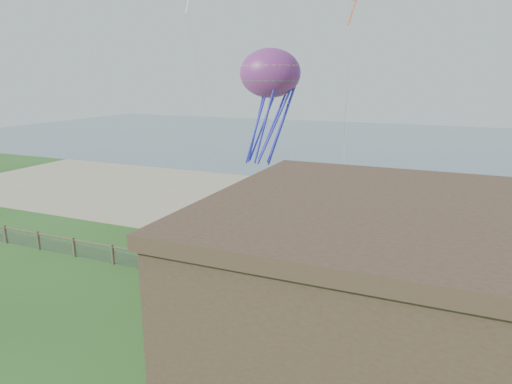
{
  "coord_description": "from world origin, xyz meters",
  "views": [
    {
      "loc": [
        11.81,
        -13.82,
        10.8
      ],
      "look_at": [
        2.38,
        8.0,
        4.81
      ],
      "focal_mm": 32.0,
      "sensor_mm": 36.0,
      "label": 1
    }
  ],
  "objects_px": {
    "motel": "(477,346)",
    "octopus_kite": "(270,106)",
    "chainlink_fence": "(201,272)",
    "picnic_table": "(281,320)"
  },
  "relations": [
    {
      "from": "motel",
      "to": "octopus_kite",
      "type": "distance_m",
      "value": 19.41
    },
    {
      "from": "chainlink_fence",
      "to": "motel",
      "type": "bearing_deg",
      "value": -28.3
    },
    {
      "from": "motel",
      "to": "octopus_kite",
      "type": "xyz_separation_m",
      "value": [
        -11.95,
        14.24,
        5.57
      ]
    },
    {
      "from": "motel",
      "to": "octopus_kite",
      "type": "bearing_deg",
      "value": 129.99
    },
    {
      "from": "picnic_table",
      "to": "octopus_kite",
      "type": "distance_m",
      "value": 13.98
    },
    {
      "from": "octopus_kite",
      "to": "motel",
      "type": "bearing_deg",
      "value": -45.19
    },
    {
      "from": "picnic_table",
      "to": "octopus_kite",
      "type": "relative_size",
      "value": 0.23
    },
    {
      "from": "motel",
      "to": "octopus_kite",
      "type": "relative_size",
      "value": 1.95
    },
    {
      "from": "chainlink_fence",
      "to": "picnic_table",
      "type": "relative_size",
      "value": 20.7
    },
    {
      "from": "chainlink_fence",
      "to": "motel",
      "type": "xyz_separation_m",
      "value": [
        13.0,
        -7.0,
        2.95
      ]
    }
  ]
}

